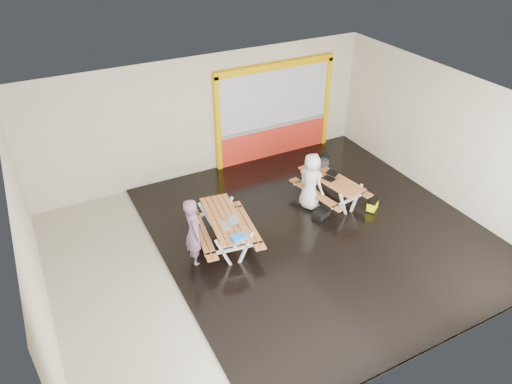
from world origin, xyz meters
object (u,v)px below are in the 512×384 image
laptop_left (229,223)px  blue_pouch (238,238)px  person_right (311,181)px  dark_case (321,214)px  picnic_table_left (225,224)px  toolbox (320,163)px  backpack (324,159)px  fluke_bag (372,206)px  picnic_table_right (331,184)px  person_left (194,232)px  laptop_right (330,177)px

laptop_left → blue_pouch: (-0.04, -0.55, -0.01)m
person_right → dark_case: size_ratio=3.82×
picnic_table_left → toolbox: toolbox is taller
person_right → blue_pouch: person_right is taller
picnic_table_left → dark_case: (2.64, -0.12, -0.48)m
backpack → laptop_left: bearing=-155.5°
fluke_bag → blue_pouch: bearing=-175.2°
dark_case → picnic_table_left: bearing=177.3°
fluke_bag → person_right: bearing=144.5°
person_right → fluke_bag: person_right is taller
picnic_table_right → person_left: size_ratio=1.23×
picnic_table_left → laptop_right: laptop_right is taller
toolbox → backpack: size_ratio=1.01×
blue_pouch → dark_case: (2.70, 0.73, -0.71)m
picnic_table_right → person_left: 4.14m
person_right → person_left: bearing=89.1°
person_right → backpack: person_right is taller
person_left → picnic_table_left: bearing=-66.7°
picnic_table_left → backpack: (3.74, 1.41, 0.09)m
picnic_table_right → dark_case: (-0.62, -0.52, -0.45)m
backpack → fluke_bag: 2.00m
blue_pouch → laptop_right: bearing=20.9°
picnic_table_right → dark_case: size_ratio=5.05×
blue_pouch → toolbox: toolbox is taller
person_right → laptop_left: size_ratio=3.59×
picnic_table_left → person_left: person_left is taller
picnic_table_right → laptop_left: size_ratio=4.75×
picnic_table_left → laptop_left: (-0.02, -0.30, 0.24)m
blue_pouch → picnic_table_right: bearing=20.6°
picnic_table_right → toolbox: size_ratio=4.78×
person_right → picnic_table_right: bearing=-105.9°
dark_case → backpack: bearing=54.3°
laptop_left → backpack: bearing=24.5°
picnic_table_right → backpack: 1.14m
picnic_table_left → blue_pouch: bearing=-94.0°
person_right → backpack: size_ratio=3.66×
person_left → blue_pouch: (0.77, -0.63, 0.00)m
laptop_right → laptop_left: bearing=-167.9°
person_right → laptop_right: (0.57, -0.04, 0.01)m
person_right → dark_case: bearing=167.0°
laptop_left → person_right: bearing=15.4°
laptop_right → fluke_bag: laptop_right is taller
person_right → toolbox: person_right is taller
laptop_right → person_right: bearing=175.9°
person_left → dark_case: size_ratio=4.12×
picnic_table_left → person_right: size_ratio=1.38×
backpack → fluke_bag: bearing=-82.9°
picnic_table_left → dark_case: 2.68m
laptop_left → dark_case: laptop_left is taller
fluke_bag → person_left: bearing=176.5°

